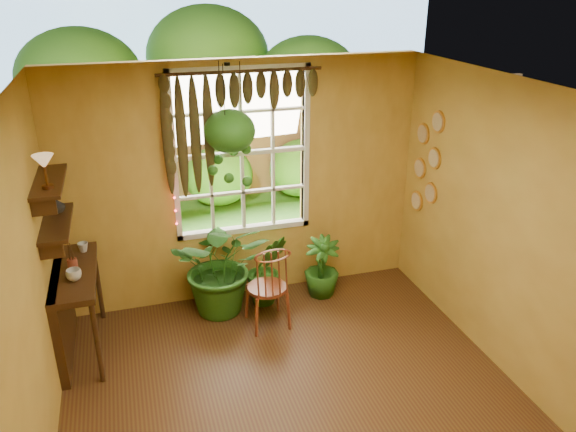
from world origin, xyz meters
name	(u,v)px	position (x,y,z in m)	size (l,w,h in m)	color
floor	(307,422)	(0.00, 0.00, 0.00)	(4.50, 4.50, 0.00)	#503416
ceiling	(312,102)	(0.00, 0.00, 2.70)	(4.50, 4.50, 0.00)	silver
wall_back	(243,184)	(0.00, 2.25, 1.35)	(4.00, 4.00, 0.00)	gold
wall_left	(19,327)	(-2.00, 0.00, 1.35)	(4.50, 4.50, 0.00)	gold
wall_right	(534,248)	(2.00, 0.00, 1.35)	(4.50, 4.50, 0.00)	gold
window	(242,153)	(0.00, 2.28, 1.70)	(1.52, 0.10, 1.86)	white
valance_vine	(234,102)	(-0.08, 2.16, 2.28)	(1.70, 0.12, 1.10)	#3B2510
string_lights	(171,157)	(-0.76, 2.19, 1.75)	(0.03, 0.03, 1.54)	#FF2633
wall_plates	(426,163)	(1.98, 1.79, 1.55)	(0.04, 0.32, 1.10)	beige
counter_ledge	(67,304)	(-1.91, 1.60, 0.55)	(0.40, 1.20, 0.90)	#3B2510
shelf_lower	(56,223)	(-1.88, 1.60, 1.40)	(0.25, 0.90, 0.04)	#3B2510
shelf_upper	(49,181)	(-1.88, 1.60, 1.80)	(0.25, 0.90, 0.04)	#3B2510
backyard	(201,105)	(0.24, 6.87, 1.28)	(14.00, 10.00, 12.00)	#27611B
windsor_chair	(268,299)	(0.07, 1.49, 0.32)	(0.44, 0.47, 1.12)	brown
potted_plant_left	(222,265)	(-0.34, 1.92, 0.57)	(1.02, 0.89, 1.14)	#194D14
potted_plant_mid	(267,269)	(0.18, 1.95, 0.42)	(0.47, 0.37, 0.85)	#194D14
potted_plant_right	(322,267)	(0.83, 1.93, 0.36)	(0.40, 0.40, 0.72)	#194D14
hanging_basket	(230,137)	(-0.17, 2.03, 1.96)	(0.52, 0.52, 1.26)	black
cup_a	(74,275)	(-1.78, 1.40, 0.95)	(0.14, 0.14, 0.11)	silver
cup_b	(83,247)	(-1.72, 1.99, 0.95)	(0.10, 0.10, 0.10)	beige
brush_jar	(71,257)	(-1.80, 1.61, 1.03)	(0.09, 0.09, 0.34)	brown
shelf_vase	(57,205)	(-1.87, 1.81, 1.49)	(0.14, 0.14, 0.14)	#B2AD99
tiffany_lamp	(44,164)	(-1.86, 1.37, 2.03)	(0.17, 0.17, 0.29)	brown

